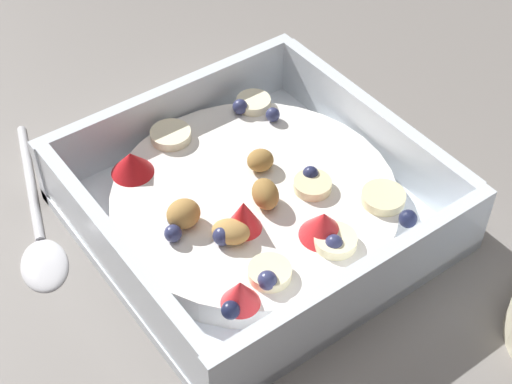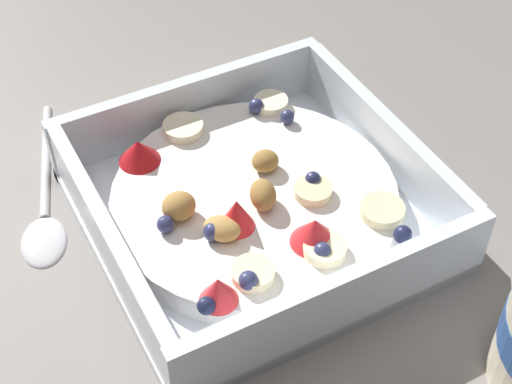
# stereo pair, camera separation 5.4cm
# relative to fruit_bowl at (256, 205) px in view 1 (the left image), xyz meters

# --- Properties ---
(ground_plane) EXTENTS (2.40, 2.40, 0.00)m
(ground_plane) POSITION_rel_fruit_bowl_xyz_m (0.00, 0.01, -0.02)
(ground_plane) COLOR gray
(fruit_bowl) EXTENTS (0.22, 0.22, 0.06)m
(fruit_bowl) POSITION_rel_fruit_bowl_xyz_m (0.00, 0.00, 0.00)
(fruit_bowl) COLOR white
(fruit_bowl) RESTS_ON ground
(spoon) EXTENTS (0.07, 0.17, 0.01)m
(spoon) POSITION_rel_fruit_bowl_xyz_m (0.13, -0.08, -0.01)
(spoon) COLOR silver
(spoon) RESTS_ON ground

